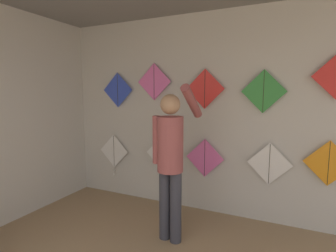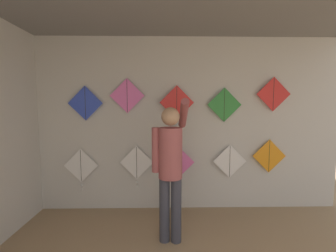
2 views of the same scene
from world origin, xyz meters
name	(u,v)px [view 2 (image 2 of 2)]	position (x,y,z in m)	size (l,w,h in m)	color
back_panel	(178,125)	(0.00, 3.73, 1.40)	(5.31, 0.06, 2.80)	beige
shopkeeper	(170,162)	(-0.16, 2.78, 1.02)	(0.46, 0.61, 1.81)	#383842
kite_0	(81,167)	(-1.58, 3.64, 0.72)	(0.55, 0.04, 0.69)	white
kite_1	(137,164)	(-0.68, 3.64, 0.77)	(0.55, 0.04, 0.69)	white
kite_2	(178,162)	(-0.01, 3.64, 0.80)	(0.55, 0.01, 0.55)	pink
kite_3	(230,161)	(0.84, 3.64, 0.81)	(0.55, 0.01, 0.55)	white
kite_4	(269,156)	(1.49, 3.64, 0.89)	(0.55, 0.01, 0.55)	orange
kite_5	(85,103)	(-1.47, 3.64, 1.75)	(0.55, 0.01, 0.55)	blue
kite_6	(127,96)	(-0.81, 3.64, 1.87)	(0.55, 0.01, 0.55)	pink
kite_7	(177,103)	(-0.03, 3.64, 1.76)	(0.55, 0.01, 0.55)	red
kite_8	(224,105)	(0.73, 3.64, 1.73)	(0.55, 0.01, 0.55)	#338C38
kite_9	(273,94)	(1.51, 3.64, 1.90)	(0.55, 0.01, 0.55)	red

